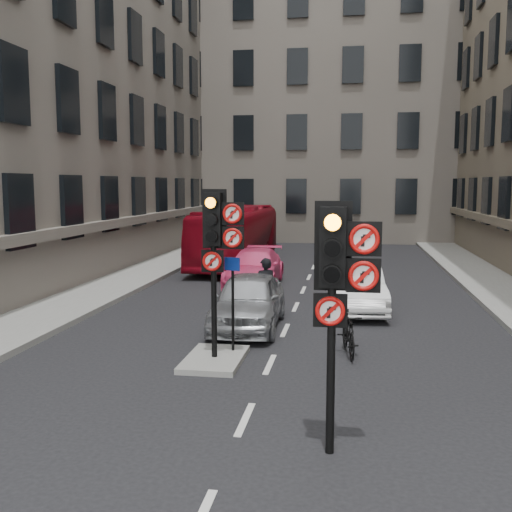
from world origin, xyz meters
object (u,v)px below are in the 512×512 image
(car_silver, at_px, (248,301))
(motorcycle, at_px, (348,333))
(bus_red, at_px, (236,236))
(car_white, at_px, (356,288))
(car_pink, at_px, (255,268))
(motorcyclist, at_px, (265,288))
(signal_near, at_px, (339,274))
(info_sign, at_px, (233,291))
(signal_far, at_px, (217,237))

(car_silver, relative_size, motorcycle, 2.60)
(car_silver, height_order, bus_red, bus_red)
(car_silver, bearing_deg, car_white, 41.50)
(car_silver, bearing_deg, car_pink, 96.50)
(car_pink, distance_m, motorcyclist, 5.45)
(signal_near, bearing_deg, car_silver, 109.12)
(info_sign, bearing_deg, motorcyclist, 102.53)
(car_white, height_order, bus_red, bus_red)
(info_sign, bearing_deg, bus_red, 115.74)
(car_pink, distance_m, bus_red, 5.80)
(signal_near, relative_size, car_pink, 0.77)
(car_white, height_order, car_pink, car_white)
(car_silver, xyz_separation_m, motorcyclist, (0.28, 1.18, 0.14))
(car_white, relative_size, car_pink, 0.91)
(signal_near, xyz_separation_m, car_pink, (-3.37, 13.68, -1.91))
(car_pink, relative_size, motorcyclist, 2.68)
(bus_red, bearing_deg, info_sign, -78.27)
(motorcycle, bearing_deg, car_white, 78.93)
(signal_near, bearing_deg, car_white, 87.94)
(car_white, height_order, motorcycle, car_white)
(car_white, distance_m, motorcyclist, 2.94)
(signal_far, xyz_separation_m, motorcyclist, (0.39, 4.36, -1.84))
(car_white, distance_m, motorcycle, 4.80)
(signal_near, distance_m, motorcycle, 5.43)
(car_silver, relative_size, info_sign, 2.04)
(signal_far, relative_size, motorcyclist, 2.07)
(car_white, xyz_separation_m, info_sign, (-2.74, -5.27, 0.78))
(signal_near, height_order, motorcycle, signal_near)
(bus_red, bearing_deg, car_white, -58.56)
(signal_far, height_order, car_silver, signal_far)
(car_white, relative_size, motorcyclist, 2.43)
(car_pink, bearing_deg, info_sign, -84.47)
(motorcycle, height_order, motorcyclist, motorcyclist)
(car_white, height_order, motorcyclist, motorcyclist)
(car_white, bearing_deg, motorcyclist, -156.34)
(signal_far, xyz_separation_m, car_white, (2.95, 5.80, -2.01))
(bus_red, bearing_deg, car_silver, -76.49)
(car_white, bearing_deg, motorcycle, -98.19)
(car_pink, xyz_separation_m, motorcycle, (3.51, -8.67, -0.18))
(signal_near, height_order, info_sign, signal_near)
(bus_red, relative_size, motorcycle, 6.05)
(signal_far, bearing_deg, car_pink, 94.53)
(signal_far, xyz_separation_m, info_sign, (0.21, 0.53, -1.23))
(car_silver, xyz_separation_m, car_white, (2.84, 2.62, -0.04))
(signal_near, height_order, signal_far, signal_far)
(car_white, bearing_deg, signal_near, -97.80)
(car_silver, height_order, info_sign, info_sign)
(signal_near, bearing_deg, info_sign, 117.77)
(car_white, bearing_deg, car_silver, -143.05)
(signal_far, xyz_separation_m, bus_red, (-2.51, 15.16, -1.32))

